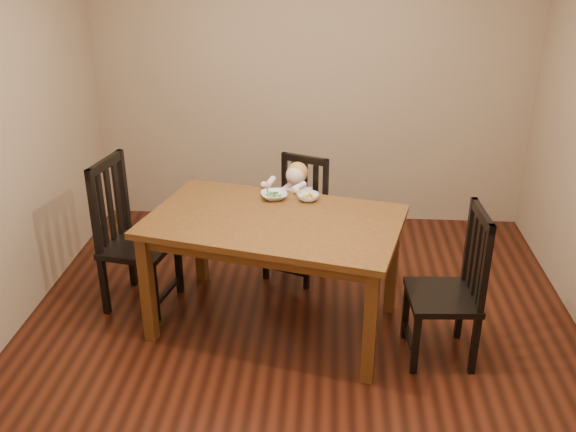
# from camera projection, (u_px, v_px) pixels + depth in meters

# --- Properties ---
(room) EXTENTS (4.01, 4.01, 2.71)m
(room) POSITION_uv_depth(u_px,v_px,m) (300.00, 152.00, 3.99)
(room) COLOR #441A0E
(room) RESTS_ON ground
(dining_table) EXTENTS (1.87, 1.37, 0.84)m
(dining_table) POSITION_uv_depth(u_px,v_px,m) (274.00, 231.00, 4.34)
(dining_table) COLOR #462B10
(dining_table) RESTS_ON room
(chair_child) EXTENTS (0.54, 0.53, 0.97)m
(chair_child) POSITION_uv_depth(u_px,v_px,m) (298.00, 220.00, 5.16)
(chair_child) COLOR black
(chair_child) RESTS_ON room
(chair_left) EXTENTS (0.55, 0.57, 1.14)m
(chair_left) POSITION_uv_depth(u_px,v_px,m) (131.00, 237.00, 4.71)
(chair_left) COLOR black
(chair_left) RESTS_ON room
(chair_right) EXTENTS (0.46, 0.48, 1.06)m
(chair_right) POSITION_uv_depth(u_px,v_px,m) (452.00, 289.00, 4.11)
(chair_right) COLOR black
(chair_right) RESTS_ON room
(toddler) EXTENTS (0.40, 0.44, 0.50)m
(toddler) POSITION_uv_depth(u_px,v_px,m) (295.00, 208.00, 5.07)
(toddler) COLOR white
(toddler) RESTS_ON chair_child
(bowl_peas) EXTENTS (0.23, 0.23, 0.05)m
(bowl_peas) POSITION_uv_depth(u_px,v_px,m) (274.00, 196.00, 4.61)
(bowl_peas) COLOR silver
(bowl_peas) RESTS_ON dining_table
(bowl_veg) EXTENTS (0.18, 0.18, 0.05)m
(bowl_veg) POSITION_uv_depth(u_px,v_px,m) (308.00, 197.00, 4.58)
(bowl_veg) COLOR silver
(bowl_veg) RESTS_ON dining_table
(fork) EXTENTS (0.03, 0.13, 0.05)m
(fork) POSITION_uv_depth(u_px,v_px,m) (268.00, 193.00, 4.59)
(fork) COLOR silver
(fork) RESTS_ON bowl_peas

